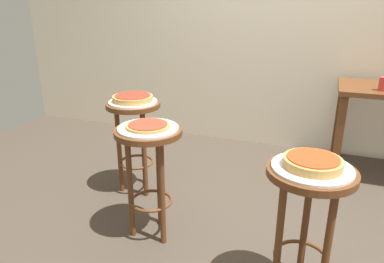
{
  "coord_description": "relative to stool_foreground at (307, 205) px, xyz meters",
  "views": [
    {
      "loc": [
        0.46,
        -2.03,
        1.44
      ],
      "look_at": [
        -0.3,
        -0.0,
        0.65
      ],
      "focal_mm": 33.73,
      "sensor_mm": 36.0,
      "label": 1
    }
  ],
  "objects": [
    {
      "name": "ground_plane",
      "position": [
        -0.45,
        0.46,
        -0.54
      ],
      "size": [
        6.0,
        6.0,
        0.0
      ],
      "primitive_type": "plane",
      "color": "#42382D"
    },
    {
      "name": "pizza_foreground",
      "position": [
        -0.0,
        0.0,
        0.22
      ],
      "size": [
        0.26,
        0.26,
        0.05
      ],
      "color": "tan",
      "rests_on": "serving_plate_foreground"
    },
    {
      "name": "cup_near_edge",
      "position": [
        0.44,
        1.55,
        0.29
      ],
      "size": [
        0.07,
        0.07,
        0.11
      ],
      "primitive_type": "cylinder",
      "color": "red",
      "rests_on": "dining_table"
    },
    {
      "name": "pizza_middle",
      "position": [
        -0.94,
        0.22,
        0.21
      ],
      "size": [
        0.26,
        0.26,
        0.02
      ],
      "color": "#B78442",
      "rests_on": "serving_plate_middle"
    },
    {
      "name": "stool_middle",
      "position": [
        -0.94,
        0.22,
        0.0
      ],
      "size": [
        0.41,
        0.41,
        0.73
      ],
      "color": "#5B3319",
      "rests_on": "ground_plane"
    },
    {
      "name": "serving_plate_foreground",
      "position": [
        -0.0,
        0.0,
        0.19
      ],
      "size": [
        0.36,
        0.36,
        0.01
      ],
      "primitive_type": "cylinder",
      "color": "silver",
      "rests_on": "stool_foreground"
    },
    {
      "name": "serving_plate_middle",
      "position": [
        -0.94,
        0.22,
        0.19
      ],
      "size": [
        0.36,
        0.36,
        0.01
      ],
      "primitive_type": "cylinder",
      "color": "silver",
      "rests_on": "stool_middle"
    },
    {
      "name": "serving_plate_leftside",
      "position": [
        -1.31,
        0.71,
        0.19
      ],
      "size": [
        0.36,
        0.36,
        0.01
      ],
      "primitive_type": "cylinder",
      "color": "white",
      "rests_on": "stool_leftside"
    },
    {
      "name": "stool_leftside",
      "position": [
        -1.31,
        0.71,
        0.0
      ],
      "size": [
        0.41,
        0.41,
        0.73
      ],
      "color": "#5B3319",
      "rests_on": "ground_plane"
    },
    {
      "name": "stool_foreground",
      "position": [
        0.0,
        0.0,
        0.0
      ],
      "size": [
        0.41,
        0.41,
        0.73
      ],
      "color": "#5B3319",
      "rests_on": "ground_plane"
    },
    {
      "name": "pizza_leftside",
      "position": [
        -1.31,
        0.71,
        0.22
      ],
      "size": [
        0.3,
        0.3,
        0.05
      ],
      "color": "tan",
      "rests_on": "serving_plate_leftside"
    }
  ]
}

